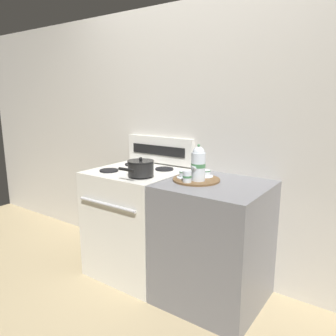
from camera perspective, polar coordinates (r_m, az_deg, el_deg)
ground_plane at (r=2.80m, az=0.89°, el=-19.29°), size 6.00×6.00×0.00m
wall_back at (r=2.72m, az=5.24°, el=4.46°), size 6.00×0.05×2.20m
stove at (r=2.80m, az=-5.24°, el=-9.24°), size 0.69×0.70×0.89m
control_panel at (r=2.88m, az=-1.48°, el=3.18°), size 0.68×0.05×0.23m
side_counter at (r=2.44m, az=7.97°, el=-12.76°), size 0.71×0.67×0.88m
saucepan at (r=2.44m, az=-4.80°, el=0.01°), size 0.20×0.27×0.14m
serving_tray at (r=2.35m, az=4.95°, el=-2.03°), size 0.34×0.34×0.01m
teapot at (r=2.27m, az=5.29°, el=0.78°), size 0.10×0.16×0.26m
teacup_left at (r=2.36m, az=2.90°, el=-1.13°), size 0.12×0.12×0.05m
teacup_right at (r=2.41m, az=6.53°, el=-0.93°), size 0.12×0.12×0.05m
creamer_jug at (r=2.24m, az=3.35°, el=-1.48°), size 0.06×0.06×0.08m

